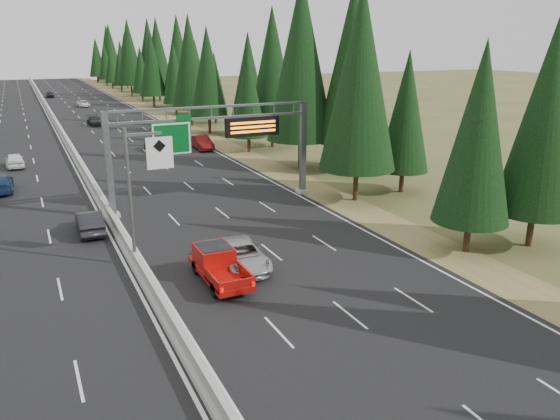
{
  "coord_description": "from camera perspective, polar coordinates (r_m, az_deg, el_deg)",
  "views": [
    {
      "loc": [
        -5.03,
        -5.16,
        12.5
      ],
      "look_at": [
        6.93,
        20.0,
        3.92
      ],
      "focal_mm": 35.0,
      "sensor_mm": 36.0,
      "label": 1
    }
  ],
  "objects": [
    {
      "name": "silver_minivan",
      "position": [
        31.46,
        -4.08,
        -4.73
      ],
      "size": [
        2.8,
        5.45,
        1.47
      ],
      "primitive_type": "imported",
      "rotation": [
        0.0,
        0.0,
        -0.07
      ],
      "color": "#A7A6AB",
      "rests_on": "road"
    },
    {
      "name": "sign_gantry",
      "position": [
        43.01,
        -6.19,
        7.34
      ],
      "size": [
        16.75,
        0.98,
        7.8
      ],
      "color": "slate",
      "rests_on": "road"
    },
    {
      "name": "median_barrier",
      "position": [
        86.16,
        -22.04,
        7.82
      ],
      "size": [
        0.7,
        260.0,
        0.85
      ],
      "color": "gray",
      "rests_on": "road"
    },
    {
      "name": "car_ahead_dkgrey",
      "position": [
        91.17,
        -18.74,
        8.83
      ],
      "size": [
        2.29,
        4.89,
        1.38
      ],
      "primitive_type": "imported",
      "rotation": [
        0.0,
        0.0,
        0.07
      ],
      "color": "black",
      "rests_on": "road"
    },
    {
      "name": "road",
      "position": [
        86.21,
        -22.01,
        7.57
      ],
      "size": [
        32.0,
        260.0,
        0.08
      ],
      "primitive_type": "cube",
      "color": "black",
      "rests_on": "ground"
    },
    {
      "name": "red_pickup",
      "position": [
        29.99,
        -6.64,
        -5.41
      ],
      "size": [
        1.96,
        5.48,
        1.79
      ],
      "color": "black",
      "rests_on": "road"
    },
    {
      "name": "car_onc_white",
      "position": [
        63.04,
        -25.99,
        4.71
      ],
      "size": [
        1.98,
        4.48,
        1.5
      ],
      "primitive_type": "imported",
      "rotation": [
        0.0,
        0.0,
        3.19
      ],
      "color": "white",
      "rests_on": "road"
    },
    {
      "name": "hov_sign_pole",
      "position": [
        31.61,
        -14.42,
        2.33
      ],
      "size": [
        2.8,
        0.5,
        8.0
      ],
      "color": "slate",
      "rests_on": "road"
    },
    {
      "name": "car_onc_near",
      "position": [
        39.18,
        -19.28,
        -1.19
      ],
      "size": [
        1.65,
        4.61,
        1.51
      ],
      "primitive_type": "imported",
      "rotation": [
        0.0,
        0.0,
        3.13
      ],
      "color": "black",
      "rests_on": "road"
    },
    {
      "name": "shoulder_right",
      "position": [
        89.04,
        -10.44,
        8.79
      ],
      "size": [
        3.6,
        260.0,
        0.06
      ],
      "primitive_type": "cube",
      "color": "olive",
      "rests_on": "ground"
    },
    {
      "name": "car_ahead_white",
      "position": [
        118.3,
        -19.87,
        10.41
      ],
      "size": [
        2.32,
        4.69,
        1.28
      ],
      "primitive_type": "imported",
      "rotation": [
        0.0,
        0.0,
        0.04
      ],
      "color": "silver",
      "rests_on": "road"
    },
    {
      "name": "car_ahead_dkred",
      "position": [
        67.04,
        -8.16,
        6.97
      ],
      "size": [
        1.72,
        4.93,
        1.62
      ],
      "primitive_type": "imported",
      "rotation": [
        0.0,
        0.0,
        0.0
      ],
      "color": "#610F0D",
      "rests_on": "road"
    },
    {
      "name": "car_ahead_green",
      "position": [
        67.15,
        -13.13,
        6.61
      ],
      "size": [
        1.65,
        4.05,
        1.38
      ],
      "primitive_type": "imported",
      "rotation": [
        0.0,
        0.0,
        -0.01
      ],
      "color": "#125127",
      "rests_on": "road"
    },
    {
      "name": "car_onc_blue",
      "position": [
        53.07,
        -27.23,
        2.5
      ],
      "size": [
        2.18,
        5.22,
        1.51
      ],
      "primitive_type": "imported",
      "rotation": [
        0.0,
        0.0,
        3.13
      ],
      "color": "navy",
      "rests_on": "road"
    },
    {
      "name": "car_ahead_far",
      "position": [
        141.82,
        -22.92,
        11.07
      ],
      "size": [
        1.73,
        4.16,
        1.41
      ],
      "primitive_type": "imported",
      "rotation": [
        0.0,
        0.0,
        0.02
      ],
      "color": "black",
      "rests_on": "road"
    },
    {
      "name": "tree_row_right",
      "position": [
        78.17,
        -5.22,
        14.79
      ],
      "size": [
        12.08,
        242.36,
        18.98
      ],
      "color": "black",
      "rests_on": "ground"
    }
  ]
}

